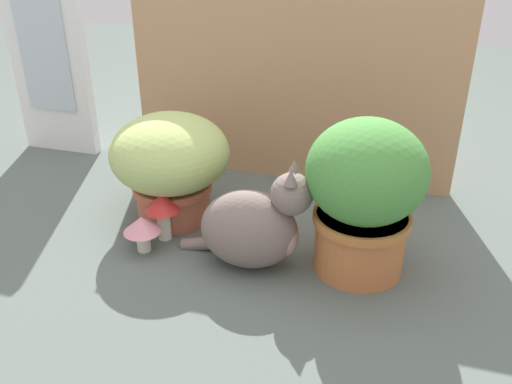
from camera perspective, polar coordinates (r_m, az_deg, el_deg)
The scene contains 8 objects.
ground_plane at distance 1.54m, azimuth -3.82°, elevation -6.92°, with size 6.00×6.00×0.00m, color #535F58.
cardboard_backdrop at distance 1.88m, azimuth 3.65°, elevation 11.47°, with size 1.12×0.03×0.70m, color tan.
window_panel_white at distance 2.24m, azimuth -20.79°, elevation 13.23°, with size 0.31×0.05×0.76m.
grass_planter at distance 1.66m, azimuth -8.86°, elevation 3.06°, with size 0.36×0.36×0.34m.
leafy_planter at distance 1.41m, azimuth 11.19°, elevation -0.05°, with size 0.30×0.30×0.42m.
cat at distance 1.45m, azimuth -0.04°, elevation -3.49°, with size 0.38×0.19×0.32m.
mushroom_ornament_red at distance 1.59m, azimuth -9.67°, elevation -1.50°, with size 0.10×0.10×0.15m.
mushroom_ornament_pink at distance 1.56m, azimuth -11.75°, elevation -3.57°, with size 0.11×0.11×0.11m.
Camera 1 is at (0.45, -1.19, 0.87)m, focal length 38.54 mm.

